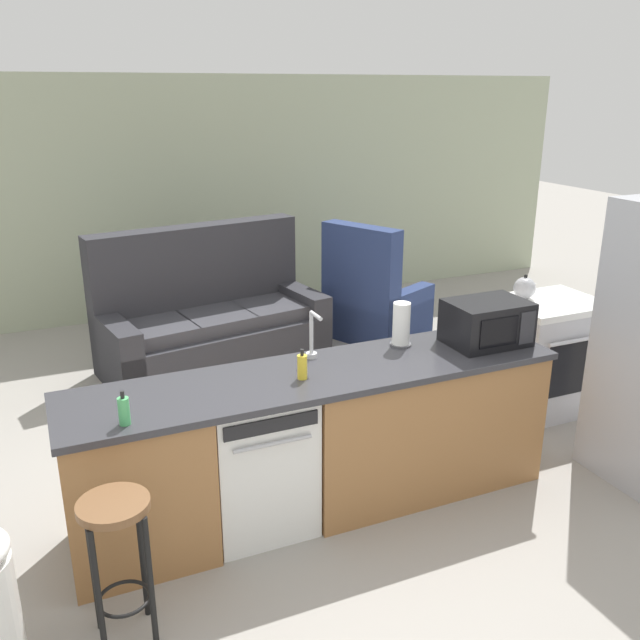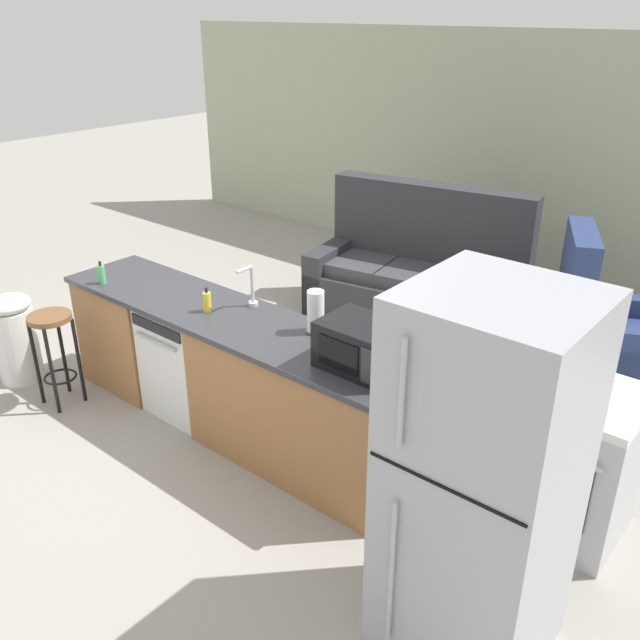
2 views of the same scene
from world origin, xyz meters
TOP-DOWN VIEW (x-y plane):
  - ground_plane at (0.00, 0.00)m, footprint 24.00×24.00m
  - wall_back at (0.30, 4.20)m, footprint 10.00×0.06m
  - kitchen_counter at (0.24, 0.00)m, footprint 2.94×0.66m
  - dishwasher at (-0.25, -0.00)m, footprint 0.58×0.61m
  - stove_range at (2.35, 0.55)m, footprint 0.76×0.68m
  - refrigerator at (2.35, -0.55)m, footprint 0.72×0.73m
  - microwave at (1.31, -0.00)m, footprint 0.50×0.37m
  - sink_faucet at (0.19, 0.20)m, footprint 0.07×0.18m
  - paper_towel_roll at (0.80, 0.18)m, footprint 0.14×0.14m
  - soap_bottle at (0.02, -0.05)m, footprint 0.06×0.06m
  - dish_soap_bottle at (-0.97, -0.21)m, footprint 0.06×0.06m
  - kettle at (2.18, 0.68)m, footprint 0.21×0.17m
  - bar_stool at (-1.10, -0.61)m, footprint 0.32×0.32m
  - trash_bin at (-1.69, -0.63)m, footprint 0.35×0.35m
  - couch at (0.14, 2.52)m, footprint 2.12×1.22m
  - armchair at (1.84, 2.52)m, footprint 1.08×1.11m

SIDE VIEW (x-z plane):
  - ground_plane at x=0.00m, z-range 0.00..0.00m
  - armchair at x=1.84m, z-range -0.25..0.95m
  - trash_bin at x=-1.69m, z-range 0.01..0.75m
  - couch at x=0.14m, z-range -0.24..1.03m
  - kitchen_counter at x=0.24m, z-range -0.03..0.87m
  - dishwasher at x=-0.25m, z-range 0.00..0.84m
  - stove_range at x=2.35m, z-range 0.00..0.90m
  - bar_stool at x=-1.10m, z-range 0.17..0.91m
  - refrigerator at x=2.35m, z-range 0.00..1.82m
  - soap_bottle at x=0.02m, z-range 0.88..1.06m
  - dish_soap_bottle at x=-0.97m, z-range 0.88..1.06m
  - kettle at x=2.18m, z-range 0.89..1.08m
  - sink_faucet at x=0.19m, z-range 0.88..1.18m
  - paper_towel_roll at x=0.80m, z-range 0.90..1.18m
  - microwave at x=1.31m, z-range 0.90..1.18m
  - wall_back at x=0.30m, z-range 0.00..2.60m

